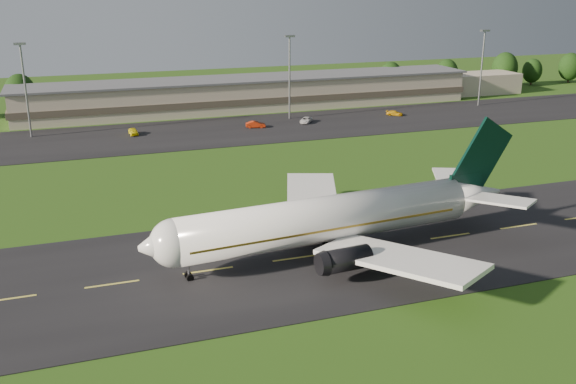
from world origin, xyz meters
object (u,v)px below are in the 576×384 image
object	(u,v)px
terminal	(275,92)
service_vehicle_b	(256,124)
light_mast_centre	(290,67)
service_vehicle_a	(133,132)
service_vehicle_c	(306,120)
airliner	(332,219)
light_mast_east	(482,59)
light_mast_west	(24,79)
service_vehicle_d	(395,113)

from	to	relation	value
terminal	service_vehicle_b	distance (m)	26.66
light_mast_centre	terminal	bearing A→B (deg)	85.05
service_vehicle_a	service_vehicle_c	world-z (taller)	service_vehicle_a
terminal	light_mast_centre	xyz separation A→B (m)	(-1.40, -16.18, 8.75)
airliner	light_mast_east	size ratio (longest dim) A/B	2.52
airliner	light_mast_east	xyz separation A→B (m)	(77.24, 79.93, 8.08)
airliner	service_vehicle_c	bearing A→B (deg)	66.90
light_mast_centre	service_vehicle_c	distance (m)	13.54
light_mast_west	light_mast_east	world-z (taller)	same
service_vehicle_d	light_mast_west	bearing A→B (deg)	124.78
terminal	service_vehicle_a	world-z (taller)	terminal
light_mast_east	service_vehicle_d	distance (m)	31.32
light_mast_centre	light_mast_west	bearing A→B (deg)	180.00
airliner	service_vehicle_a	bearing A→B (deg)	97.56
airliner	service_vehicle_b	distance (m)	73.63
light_mast_centre	light_mast_east	world-z (taller)	same
light_mast_centre	service_vehicle_d	world-z (taller)	light_mast_centre
airliner	light_mast_west	distance (m)	88.77
service_vehicle_a	service_vehicle_b	distance (m)	27.81
service_vehicle_c	terminal	bearing A→B (deg)	126.86
light_mast_east	service_vehicle_c	size ratio (longest dim) A/B	4.23
service_vehicle_b	light_mast_west	bearing A→B (deg)	95.53
service_vehicle_d	airliner	bearing A→B (deg)	-174.95
light_mast_east	service_vehicle_b	world-z (taller)	light_mast_east
terminal	light_mast_west	bearing A→B (deg)	-165.24
light_mast_west	light_mast_east	size ratio (longest dim) A/B	1.00
airliner	service_vehicle_b	bearing A→B (deg)	76.27
light_mast_east	terminal	bearing A→B (deg)	163.20
terminal	service_vehicle_d	distance (m)	33.09
terminal	service_vehicle_b	xyz separation A→B (m)	(-12.28, -23.46, -3.13)
service_vehicle_b	service_vehicle_d	distance (m)	37.48
service_vehicle_c	light_mast_east	bearing A→B (deg)	41.30
light_mast_west	light_mast_centre	size ratio (longest dim) A/B	1.00
service_vehicle_b	service_vehicle_d	bearing A→B (deg)	-72.71
terminal	service_vehicle_a	bearing A→B (deg)	-151.64
service_vehicle_b	airliner	bearing A→B (deg)	-174.94
service_vehicle_c	light_mast_centre	bearing A→B (deg)	144.89
light_mast_east	service_vehicle_d	world-z (taller)	light_mast_east
light_mast_centre	service_vehicle_a	world-z (taller)	light_mast_centre
service_vehicle_c	service_vehicle_d	world-z (taller)	service_vehicle_c
service_vehicle_c	airliner	bearing A→B (deg)	-73.37
light_mast_west	light_mast_centre	xyz separation A→B (m)	(60.00, 0.00, 0.00)
light_mast_west	service_vehicle_b	size ratio (longest dim) A/B	4.42
terminal	service_vehicle_c	distance (m)	22.37
service_vehicle_d	terminal	bearing A→B (deg)	87.89
light_mast_centre	airliner	bearing A→B (deg)	-105.55
airliner	terminal	xyz separation A→B (m)	(23.64, 96.11, -0.67)
airliner	light_mast_centre	distance (m)	83.36
light_mast_west	service_vehicle_a	bearing A→B (deg)	-14.25
service_vehicle_c	service_vehicle_d	size ratio (longest dim) A/B	1.14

